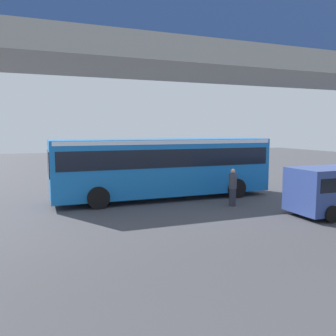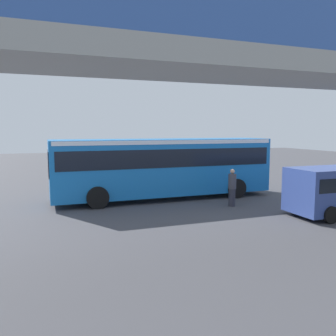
% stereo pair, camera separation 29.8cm
% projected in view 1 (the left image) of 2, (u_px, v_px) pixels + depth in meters
% --- Properties ---
extents(ground, '(80.00, 80.00, 0.00)m').
position_uv_depth(ground, '(164.00, 197.00, 18.68)').
color(ground, '#424247').
extents(city_bus, '(11.54, 2.85, 3.15)m').
position_uv_depth(city_bus, '(164.00, 163.00, 18.13)').
color(city_bus, '#196BB7').
rests_on(city_bus, ground).
extents(bicycle_blue, '(1.77, 0.44, 0.96)m').
position_uv_depth(bicycle_blue, '(320.00, 189.00, 19.04)').
color(bicycle_blue, black).
rests_on(bicycle_blue, ground).
extents(pedestrian, '(0.38, 0.38, 1.79)m').
position_uv_depth(pedestrian, '(233.00, 188.00, 16.38)').
color(pedestrian, '#2D2D38').
rests_on(pedestrian, ground).
extents(traffic_sign, '(0.08, 0.60, 2.80)m').
position_uv_depth(traffic_sign, '(116.00, 159.00, 20.49)').
color(traffic_sign, slate).
rests_on(traffic_sign, ground).
extents(lane_dash_leftmost, '(2.00, 0.20, 0.01)m').
position_uv_depth(lane_dash_leftmost, '(205.00, 185.00, 22.80)').
color(lane_dash_leftmost, silver).
rests_on(lane_dash_leftmost, ground).
extents(lane_dash_left, '(2.00, 0.20, 0.01)m').
position_uv_depth(lane_dash_left, '(148.00, 188.00, 21.38)').
color(lane_dash_left, silver).
rests_on(lane_dash_left, ground).
extents(lane_dash_centre, '(2.00, 0.20, 0.01)m').
position_uv_depth(lane_dash_centre, '(82.00, 193.00, 19.96)').
color(lane_dash_centre, silver).
rests_on(lane_dash_centre, ground).
extents(pedestrian_overpass, '(28.80, 2.60, 6.53)m').
position_uv_depth(pedestrian_overpass, '(292.00, 84.00, 9.03)').
color(pedestrian_overpass, '#9E9E99').
rests_on(pedestrian_overpass, ground).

